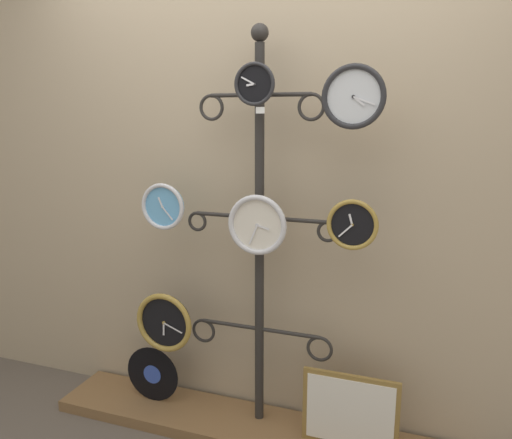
% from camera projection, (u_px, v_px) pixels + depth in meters
% --- Properties ---
extents(shop_wall, '(4.40, 0.04, 2.80)m').
position_uv_depth(shop_wall, '(270.00, 159.00, 2.50)').
color(shop_wall, tan).
rests_on(shop_wall, ground_plane).
extents(low_shelf, '(2.20, 0.36, 0.06)m').
position_uv_depth(low_shelf, '(255.00, 428.00, 2.58)').
color(low_shelf, brown).
rests_on(low_shelf, ground_plane).
extents(display_stand, '(0.77, 0.40, 2.02)m').
position_uv_depth(display_stand, '(259.00, 296.00, 2.49)').
color(display_stand, '#282623').
rests_on(display_stand, ground_plane).
extents(clock_top_center, '(0.19, 0.04, 0.19)m').
position_uv_depth(clock_top_center, '(255.00, 84.00, 2.17)').
color(clock_top_center, black).
extents(clock_top_right, '(0.27, 0.04, 0.27)m').
position_uv_depth(clock_top_right, '(354.00, 97.00, 2.05)').
color(clock_top_right, silver).
extents(clock_middle_left, '(0.24, 0.04, 0.24)m').
position_uv_depth(clock_middle_left, '(163.00, 207.00, 2.49)').
color(clock_middle_left, '#60A8DB').
extents(clock_middle_center, '(0.29, 0.04, 0.29)m').
position_uv_depth(clock_middle_center, '(257.00, 225.00, 2.33)').
color(clock_middle_center, silver).
extents(clock_middle_right, '(0.22, 0.04, 0.22)m').
position_uv_depth(clock_middle_right, '(352.00, 225.00, 2.15)').
color(clock_middle_right, black).
extents(clock_bottom_left, '(0.32, 0.04, 0.32)m').
position_uv_depth(clock_bottom_left, '(164.00, 322.00, 2.57)').
color(clock_bottom_left, black).
extents(vinyl_record, '(0.31, 0.01, 0.31)m').
position_uv_depth(vinyl_record, '(152.00, 374.00, 2.75)').
color(vinyl_record, black).
rests_on(vinyl_record, low_shelf).
extents(picture_frame, '(0.45, 0.02, 0.38)m').
position_uv_depth(picture_frame, '(350.00, 412.00, 2.35)').
color(picture_frame, olive).
rests_on(picture_frame, low_shelf).
extents(price_tag_upper, '(0.04, 0.00, 0.03)m').
position_uv_depth(price_tag_upper, '(260.00, 110.00, 2.19)').
color(price_tag_upper, white).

